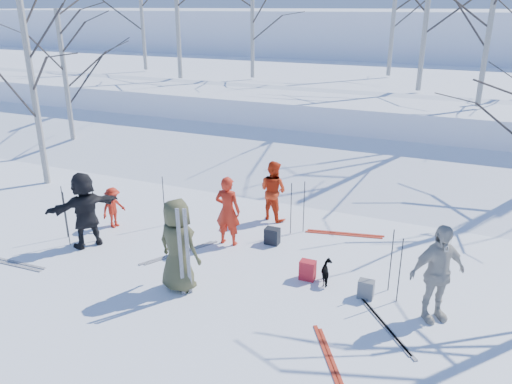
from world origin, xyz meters
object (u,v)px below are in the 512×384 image
at_px(dog, 327,273).
at_px(backpack_red, 308,270).
at_px(skier_red_seated, 113,207).
at_px(backpack_dark, 272,236).
at_px(skier_redor_behind, 273,190).
at_px(backpack_grey, 366,289).
at_px(skier_olive_center, 178,245).
at_px(skier_cream_east, 437,273).
at_px(skier_red_north, 228,211).
at_px(skier_grey_west, 85,210).

distance_m(dog, backpack_red, 0.42).
relative_size(skier_red_seated, backpack_dark, 2.66).
distance_m(skier_redor_behind, backpack_grey, 4.27).
bearing_deg(backpack_red, skier_olive_center, -149.04).
relative_size(skier_olive_center, backpack_red, 4.55).
bearing_deg(backpack_grey, backpack_dark, 150.05).
distance_m(skier_cream_east, backpack_red, 2.64).
relative_size(skier_red_north, dog, 3.13).
xyz_separation_m(skier_red_seated, skier_cream_east, (7.88, -0.95, 0.39)).
bearing_deg(skier_red_seated, skier_cream_east, -86.05).
height_order(skier_grey_west, backpack_dark, skier_grey_west).
bearing_deg(skier_red_north, skier_red_seated, 2.18).
height_order(skier_red_north, skier_redor_behind, skier_red_north).
height_order(backpack_grey, backpack_dark, backpack_dark).
distance_m(skier_olive_center, skier_grey_west, 3.10).
height_order(skier_redor_behind, skier_grey_west, skier_grey_west).
height_order(skier_cream_east, dog, skier_cream_east).
height_order(skier_grey_west, dog, skier_grey_west).
bearing_deg(skier_olive_center, skier_red_seated, -22.11).
bearing_deg(skier_red_north, skier_olive_center, 86.92).
bearing_deg(skier_olive_center, skier_cream_east, -159.71).
bearing_deg(backpack_red, dog, 3.23).
bearing_deg(dog, skier_olive_center, 4.83).
bearing_deg(dog, skier_cream_east, 145.89).
relative_size(skier_redor_behind, backpack_dark, 4.02).
height_order(skier_red_seated, dog, skier_red_seated).
xyz_separation_m(skier_red_seated, backpack_dark, (4.09, 0.70, -0.33)).
height_order(skier_olive_center, backpack_grey, skier_olive_center).
xyz_separation_m(skier_red_north, skier_red_seated, (-3.12, -0.29, -0.32)).
distance_m(skier_red_seated, skier_grey_west, 1.19).
relative_size(skier_cream_east, dog, 3.42).
relative_size(skier_redor_behind, dog, 2.97).
height_order(skier_red_north, skier_cream_east, skier_cream_east).
distance_m(dog, backpack_grey, 0.88).
xyz_separation_m(skier_cream_east, skier_grey_west, (-7.76, -0.17, -0.01)).
bearing_deg(dog, skier_redor_behind, -71.85).
bearing_deg(skier_cream_east, backpack_red, 131.81).
bearing_deg(skier_cream_east, skier_redor_behind, 105.91).
xyz_separation_m(dog, backpack_dark, (-1.70, 1.22, -0.03)).
bearing_deg(skier_redor_behind, backpack_red, 142.62).
bearing_deg(backpack_grey, dog, 163.58).
distance_m(skier_cream_east, backpack_dark, 4.20).
relative_size(skier_red_north, backpack_grey, 4.46).
height_order(skier_olive_center, backpack_dark, skier_olive_center).
height_order(skier_redor_behind, backpack_red, skier_redor_behind).
height_order(skier_grey_west, backpack_grey, skier_grey_west).
distance_m(skier_redor_behind, dog, 3.50).
height_order(skier_red_seated, backpack_red, skier_red_seated).
distance_m(skier_red_north, skier_grey_west, 3.32).
relative_size(skier_red_seated, backpack_grey, 2.80).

